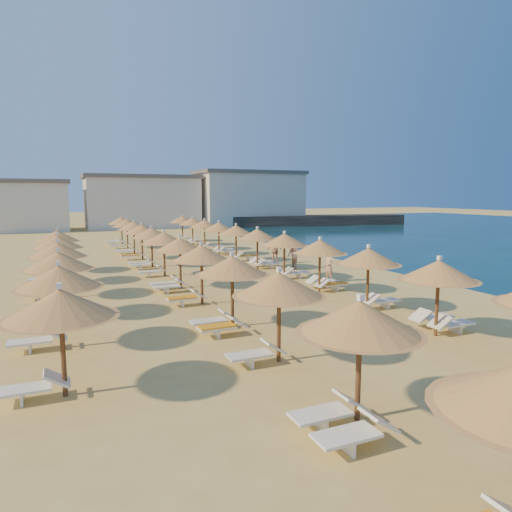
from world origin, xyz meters
name	(u,v)px	position (x,y,z in m)	size (l,w,h in m)	color
ground	(262,296)	(0.00, 0.00, 0.00)	(220.00, 220.00, 0.00)	#D9B65F
jetty	(309,220)	(26.26, 40.96, 0.75)	(30.00, 4.00, 1.50)	black
hotel_blocks	(148,201)	(3.24, 45.82, 3.70)	(48.32, 10.23, 8.10)	silver
parasol_row_east	(270,238)	(2.86, 5.16, 2.17)	(2.64, 43.23, 2.70)	brown
parasol_row_west	(171,242)	(-2.98, 5.16, 2.17)	(2.64, 43.23, 2.70)	brown
parasol_row_inland	(58,256)	(-8.55, 1.47, 2.17)	(2.64, 21.09, 2.70)	brown
loungers	(204,275)	(-1.42, 4.44, 0.34)	(14.45, 41.19, 0.66)	white
beachgoer_c	(275,251)	(4.88, 8.68, 0.89)	(1.05, 0.44, 1.78)	tan
beachgoer_a	(329,266)	(4.71, 1.67, 0.86)	(0.63, 0.41, 1.72)	tan
beachgoer_b	(293,255)	(5.00, 6.27, 0.88)	(0.86, 0.67, 1.77)	tan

